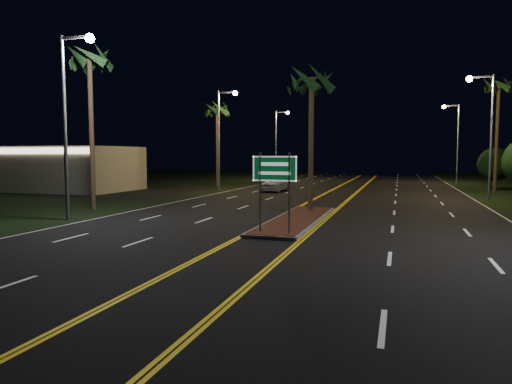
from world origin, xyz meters
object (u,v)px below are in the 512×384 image
at_px(car_far, 282,175).
at_px(streetlight_left_near, 71,105).
at_px(shrub_far, 495,164).
at_px(palm_left_far, 217,110).
at_px(palm_median, 312,81).
at_px(streetlight_left_mid, 223,128).
at_px(streetlight_right_mid, 486,122).
at_px(car_near, 276,182).
at_px(highway_sign, 275,176).
at_px(palm_right_far, 499,87).
at_px(streetlight_right_far, 454,134).
at_px(commercial_building, 53,168).
at_px(palm_left_near, 89,61).
at_px(median_island, 297,220).
at_px(streetlight_left_far, 279,137).

bearing_deg(car_far, streetlight_left_near, -90.63).
bearing_deg(shrub_far, palm_left_far, -163.26).
bearing_deg(palm_median, streetlight_left_mid, 128.17).
distance_m(palm_left_far, car_far, 13.11).
bearing_deg(streetlight_right_mid, car_near, 170.36).
relative_size(streetlight_left_near, streetlight_left_mid, 1.00).
xyz_separation_m(highway_sign, palm_right_far, (12.80, 27.20, 6.74)).
distance_m(streetlight_left_near, streetlight_right_far, 43.53).
relative_size(streetlight_left_mid, palm_left_far, 1.02).
xyz_separation_m(commercial_building, palm_left_near, (13.50, -11.99, 6.68)).
bearing_deg(palm_left_near, palm_right_far, 41.01).
relative_size(palm_median, palm_left_far, 0.94).
distance_m(streetlight_right_mid, streetlight_right_far, 20.00).
relative_size(highway_sign, car_near, 0.62).
relative_size(highway_sign, streetlight_right_far, 0.36).
relative_size(median_island, streetlight_left_mid, 1.14).
xyz_separation_m(palm_median, palm_right_far, (12.80, 19.50, 1.87)).
height_order(commercial_building, palm_right_far, palm_right_far).
bearing_deg(median_island, palm_left_near, 175.43).
height_order(streetlight_right_mid, palm_left_near, palm_left_near).
bearing_deg(commercial_building, car_far, 46.79).
distance_m(median_island, palm_median, 8.00).
distance_m(streetlight_right_far, car_far, 20.23).
bearing_deg(streetlight_left_near, car_near, 77.13).
distance_m(palm_median, palm_right_far, 23.40).
xyz_separation_m(streetlight_left_near, streetlight_right_mid, (21.23, 18.00, 0.00)).
bearing_deg(highway_sign, streetlight_right_mid, 61.07).
xyz_separation_m(palm_median, palm_left_far, (-12.80, 17.50, 0.47)).
xyz_separation_m(highway_sign, streetlight_right_far, (10.61, 39.20, 3.25)).
bearing_deg(palm_right_far, palm_median, -123.28).
relative_size(palm_median, palm_right_far, 0.81).
xyz_separation_m(shrub_far, car_far, (-22.51, 2.39, -1.46)).
xyz_separation_m(highway_sign, streetlight_left_far, (-10.61, 41.20, 3.25)).
distance_m(commercial_building, shrub_far, 42.90).
bearing_deg(streetlight_left_mid, palm_right_far, 14.37).
xyz_separation_m(streetlight_right_far, palm_median, (-10.61, -31.50, 1.62)).
xyz_separation_m(streetlight_right_far, palm_left_near, (-23.11, -34.00, 3.02)).
distance_m(median_island, streetlight_left_near, 12.36).
height_order(streetlight_right_mid, streetlight_right_far, same).
bearing_deg(streetlight_right_mid, streetlight_left_near, -139.70).
height_order(streetlight_left_near, streetlight_left_mid, same).
distance_m(highway_sign, palm_left_near, 14.92).
bearing_deg(palm_right_far, streetlight_right_mid, -105.29).
bearing_deg(streetlight_right_mid, palm_left_far, 165.63).
distance_m(streetlight_left_near, streetlight_left_mid, 20.00).
height_order(median_island, streetlight_left_far, streetlight_left_far).
height_order(streetlight_left_far, shrub_far, streetlight_left_far).
height_order(streetlight_left_far, streetlight_right_far, same).
bearing_deg(palm_left_far, streetlight_right_mid, -14.37).
bearing_deg(streetlight_left_near, palm_left_far, 95.21).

